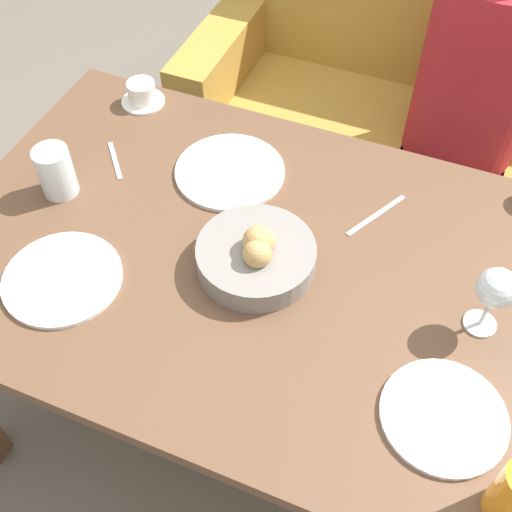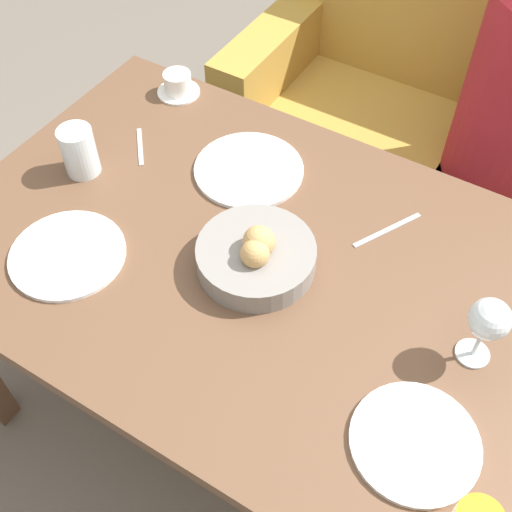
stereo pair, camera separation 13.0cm
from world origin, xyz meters
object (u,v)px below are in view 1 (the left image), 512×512
object	(u,v)px
wine_glass	(496,290)
spoon_coffee	(115,160)
coffee_cup	(142,94)
plate_near_left	(62,278)
bread_basket	(256,255)
seated_person	(463,123)
couch	(425,135)
knife_silver	(376,215)
plate_near_right	(444,416)
plate_far_center	(230,171)
water_tumbler	(56,172)

from	to	relation	value
wine_glass	spoon_coffee	world-z (taller)	wine_glass
coffee_cup	plate_near_left	bearing A→B (deg)	-77.45
bread_basket	seated_person	bearing A→B (deg)	70.62
spoon_coffee	couch	bearing A→B (deg)	53.85
seated_person	knife_silver	xyz separation A→B (m)	(-0.12, -0.65, 0.19)
couch	seated_person	bearing A→B (deg)	-54.62
couch	plate_near_right	world-z (taller)	couch
spoon_coffee	plate_far_center	bearing A→B (deg)	13.61
wine_glass	water_tumbler	bearing A→B (deg)	179.76
wine_glass	coffee_cup	distance (m)	1.00
spoon_coffee	wine_glass	bearing A→B (deg)	-8.82
coffee_cup	knife_silver	xyz separation A→B (m)	(0.67, -0.16, -0.03)
water_tumbler	seated_person	bearing A→B (deg)	46.47
water_tumbler	knife_silver	xyz separation A→B (m)	(0.69, 0.20, -0.06)
bread_basket	plate_far_center	bearing A→B (deg)	124.83
seated_person	spoon_coffee	world-z (taller)	seated_person
water_tumbler	wine_glass	world-z (taller)	wine_glass
plate_near_right	coffee_cup	xyz separation A→B (m)	(-0.91, 0.58, 0.02)
water_tumbler	plate_near_left	bearing A→B (deg)	-56.47
plate_near_left	knife_silver	xyz separation A→B (m)	(0.54, 0.41, -0.00)
plate_far_center	wine_glass	xyz separation A→B (m)	(0.61, -0.20, 0.11)
water_tumbler	spoon_coffee	distance (m)	0.16
spoon_coffee	knife_silver	bearing A→B (deg)	5.84
plate_near_right	coffee_cup	bearing A→B (deg)	147.45
plate_far_center	couch	bearing A→B (deg)	65.65
knife_silver	spoon_coffee	size ratio (longest dim) A/B	1.49
bread_basket	coffee_cup	world-z (taller)	bread_basket
couch	water_tumbler	bearing A→B (deg)	-124.78
plate_far_center	coffee_cup	xyz separation A→B (m)	(-0.32, 0.16, 0.02)
plate_far_center	plate_near_left	bearing A→B (deg)	-114.32
plate_near_right	plate_far_center	bearing A→B (deg)	144.51
plate_near_left	spoon_coffee	xyz separation A→B (m)	(-0.08, 0.35, -0.00)
plate_far_center	knife_silver	size ratio (longest dim) A/B	1.58
plate_near_right	coffee_cup	distance (m)	1.07
water_tumbler	wine_glass	distance (m)	0.95
bread_basket	plate_far_center	xyz separation A→B (m)	(-0.16, 0.23, -0.03)
couch	plate_far_center	distance (m)	0.96
bread_basket	knife_silver	size ratio (longest dim) A/B	1.51
wine_glass	knife_silver	world-z (taller)	wine_glass
couch	coffee_cup	size ratio (longest dim) A/B	13.70
plate_near_left	knife_silver	world-z (taller)	plate_near_left
seated_person	coffee_cup	bearing A→B (deg)	-148.15
water_tumbler	knife_silver	distance (m)	0.72
seated_person	plate_near_left	distance (m)	1.26
plate_near_right	wine_glass	xyz separation A→B (m)	(0.02, 0.22, 0.11)
bread_basket	knife_silver	xyz separation A→B (m)	(0.19, 0.23, -0.03)
spoon_coffee	coffee_cup	bearing A→B (deg)	101.50
seated_person	knife_silver	world-z (taller)	seated_person
plate_near_right	wine_glass	world-z (taller)	wine_glass
seated_person	bread_basket	xyz separation A→B (m)	(-0.31, -0.88, 0.23)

